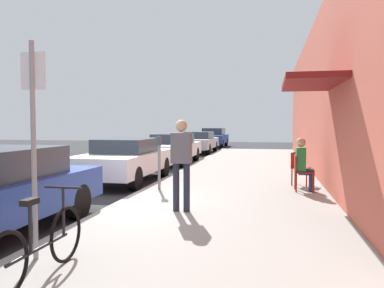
# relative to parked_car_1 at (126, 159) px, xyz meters

# --- Properties ---
(ground_plane) EXTENTS (60.00, 60.00, 0.00)m
(ground_plane) POSITION_rel_parked_car_1_xyz_m (1.10, -3.75, -0.69)
(ground_plane) COLOR #2D2D30
(sidewalk_slab) EXTENTS (4.50, 32.00, 0.12)m
(sidewalk_slab) POSITION_rel_parked_car_1_xyz_m (3.35, -1.75, -0.63)
(sidewalk_slab) COLOR #9E9B93
(sidewalk_slab) RESTS_ON ground_plane
(building_facade) EXTENTS (1.40, 32.00, 5.09)m
(building_facade) POSITION_rel_parked_car_1_xyz_m (5.74, -1.76, 1.86)
(building_facade) COLOR #BC5442
(building_facade) RESTS_ON ground_plane
(parked_car_1) EXTENTS (1.80, 4.40, 1.30)m
(parked_car_1) POSITION_rel_parked_car_1_xyz_m (0.00, 0.00, 0.00)
(parked_car_1) COLOR silver
(parked_car_1) RESTS_ON ground_plane
(parked_car_2) EXTENTS (1.80, 4.40, 1.31)m
(parked_car_2) POSITION_rel_parked_car_1_xyz_m (0.00, 5.47, 0.00)
(parked_car_2) COLOR silver
(parked_car_2) RESTS_ON ground_plane
(parked_car_3) EXTENTS (1.80, 4.40, 1.28)m
(parked_car_3) POSITION_rel_parked_car_1_xyz_m (0.00, 11.79, -0.01)
(parked_car_3) COLOR #B7B7BC
(parked_car_3) RESTS_ON ground_plane
(parked_car_4) EXTENTS (1.80, 4.40, 1.43)m
(parked_car_4) POSITION_rel_parked_car_1_xyz_m (0.00, 17.81, 0.04)
(parked_car_4) COLOR navy
(parked_car_4) RESTS_ON ground_plane
(parking_meter) EXTENTS (0.12, 0.10, 1.32)m
(parking_meter) POSITION_rel_parked_car_1_xyz_m (1.55, -1.73, 0.20)
(parking_meter) COLOR slate
(parking_meter) RESTS_ON sidewalk_slab
(street_sign) EXTENTS (0.32, 0.06, 2.60)m
(street_sign) POSITION_rel_parked_car_1_xyz_m (1.50, -6.75, 0.95)
(street_sign) COLOR gray
(street_sign) RESTS_ON sidewalk_slab
(bicycle_0) EXTENTS (0.46, 1.71, 0.90)m
(bicycle_0) POSITION_rel_parked_car_1_xyz_m (1.91, -7.28, -0.21)
(bicycle_0) COLOR black
(bicycle_0) RESTS_ON sidewalk_slab
(cafe_chair_0) EXTENTS (0.44, 0.44, 0.87)m
(cafe_chair_0) POSITION_rel_parked_car_1_xyz_m (4.96, -1.27, -0.07)
(cafe_chair_0) COLOR maroon
(cafe_chair_0) RESTS_ON sidewalk_slab
(seated_patron_0) EXTENTS (0.43, 0.36, 1.29)m
(seated_patron_0) POSITION_rel_parked_car_1_xyz_m (5.02, -1.27, 0.12)
(seated_patron_0) COLOR #232838
(seated_patron_0) RESTS_ON sidewalk_slab
(cafe_chair_1) EXTENTS (0.55, 0.55, 0.87)m
(cafe_chair_1) POSITION_rel_parked_car_1_xyz_m (4.97, -0.31, -0.07)
(cafe_chair_1) COLOR maroon
(cafe_chair_1) RESTS_ON sidewalk_slab
(pedestrian_standing) EXTENTS (0.36, 0.22, 1.70)m
(pedestrian_standing) POSITION_rel_parked_car_1_xyz_m (2.64, -3.95, 0.43)
(pedestrian_standing) COLOR #232838
(pedestrian_standing) RESTS_ON sidewalk_slab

